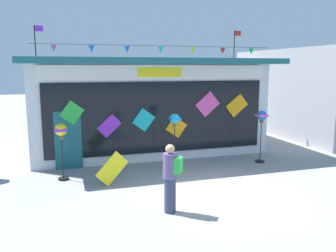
% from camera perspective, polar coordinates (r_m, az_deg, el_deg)
% --- Properties ---
extents(ground_plane, '(80.00, 80.00, 0.00)m').
position_cam_1_polar(ground_plane, '(9.90, 8.40, -11.00)').
color(ground_plane, gray).
extents(kite_shop_building, '(9.45, 6.09, 5.11)m').
position_cam_1_polar(kite_shop_building, '(15.12, -3.96, 3.71)').
color(kite_shop_building, silver).
rests_on(kite_shop_building, ground_plane).
extents(wind_spinner_far_left, '(0.38, 0.38, 1.77)m').
position_cam_1_polar(wind_spinner_far_left, '(11.12, -17.09, -1.35)').
color(wind_spinner_far_left, black).
rests_on(wind_spinner_far_left, ground_plane).
extents(wind_spinner_left, '(0.34, 0.34, 1.97)m').
position_cam_1_polar(wind_spinner_left, '(11.44, 1.09, 0.29)').
color(wind_spinner_left, black).
rests_on(wind_spinner_left, ground_plane).
extents(wind_spinner_center_left, '(0.36, 0.36, 1.92)m').
position_cam_1_polar(wind_spinner_center_left, '(13.06, 15.07, 0.75)').
color(wind_spinner_center_left, black).
rests_on(wind_spinner_center_left, ground_plane).
extents(person_near_camera, '(0.47, 0.44, 1.68)m').
position_cam_1_polar(person_near_camera, '(8.37, 0.46, -8.33)').
color(person_near_camera, '#333D56').
rests_on(person_near_camera, ground_plane).
extents(display_kite_on_ground, '(1.02, 0.22, 1.02)m').
position_cam_1_polar(display_kite_on_ground, '(10.48, -9.14, -6.90)').
color(display_kite_on_ground, yellow).
rests_on(display_kite_on_ground, ground_plane).
extents(neighbour_building, '(7.40, 8.35, 4.35)m').
position_cam_1_polar(neighbour_building, '(20.89, 25.63, 5.14)').
color(neighbour_building, '#99999E').
rests_on(neighbour_building, ground_plane).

